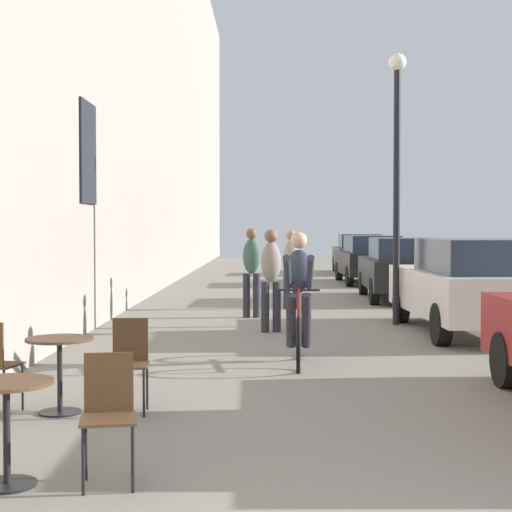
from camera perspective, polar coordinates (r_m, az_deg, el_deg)
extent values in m
cube|color=black|center=(13.77, -11.85, 7.19)|extent=(0.04, 1.10, 1.70)
cylinder|color=black|center=(5.94, -17.26, -15.24)|extent=(0.40, 0.40, 0.02)
cylinder|color=black|center=(5.85, -17.30, -11.98)|extent=(0.05, 0.05, 0.67)
cylinder|color=#4C331E|center=(5.78, -17.33, -8.61)|extent=(0.64, 0.64, 0.02)
cylinder|color=black|center=(5.55, -8.75, -14.09)|extent=(0.02, 0.02, 0.45)
cylinder|color=black|center=(5.56, -12.18, -14.09)|extent=(0.02, 0.02, 0.45)
cylinder|color=black|center=(5.87, -8.77, -13.21)|extent=(0.02, 0.02, 0.45)
cylinder|color=black|center=(5.87, -12.01, -13.22)|extent=(0.02, 0.02, 0.45)
cube|color=#4C331E|center=(5.65, -10.44, -11.35)|extent=(0.44, 0.44, 0.02)
cube|color=#4C331E|center=(5.78, -10.42, -8.82)|extent=(0.34, 0.08, 0.42)
cylinder|color=black|center=(7.98, -13.76, -10.73)|extent=(0.40, 0.40, 0.02)
cylinder|color=black|center=(7.91, -13.78, -8.27)|extent=(0.05, 0.05, 0.67)
cylinder|color=#4C331E|center=(7.86, -13.80, -5.76)|extent=(0.64, 0.64, 0.02)
cylinder|color=black|center=(8.16, -16.26, -8.94)|extent=(0.02, 0.02, 0.45)
cylinder|color=black|center=(7.89, -17.47, -9.33)|extent=(0.02, 0.02, 0.45)
cylinder|color=black|center=(7.63, -7.98, -9.64)|extent=(0.02, 0.02, 0.45)
cylinder|color=black|center=(7.67, -10.41, -9.59)|extent=(0.02, 0.02, 0.45)
cylinder|color=black|center=(7.94, -7.74, -9.17)|extent=(0.02, 0.02, 0.45)
cylinder|color=black|center=(7.98, -10.08, -9.13)|extent=(0.02, 0.02, 0.45)
cube|color=#4C331E|center=(7.76, -9.06, -7.68)|extent=(0.40, 0.40, 0.02)
cube|color=#4C331E|center=(7.90, -8.91, -5.89)|extent=(0.34, 0.04, 0.42)
torus|color=black|center=(9.86, 3.03, -6.34)|extent=(0.08, 0.71, 0.71)
torus|color=black|center=(10.90, 3.05, -5.54)|extent=(0.08, 0.71, 0.71)
cylinder|color=maroon|center=(10.78, 3.05, -4.10)|extent=(0.05, 0.22, 0.58)
cylinder|color=maroon|center=(10.25, 3.05, -2.54)|extent=(0.07, 0.83, 0.14)
cylinder|color=maroon|center=(9.84, 3.03, -4.39)|extent=(0.04, 0.09, 0.67)
cylinder|color=maroon|center=(10.40, 3.04, -5.68)|extent=(0.08, 1.00, 0.12)
cylinder|color=black|center=(9.84, 3.04, -2.44)|extent=(0.52, 0.05, 0.03)
ellipsoid|color=black|center=(10.66, 3.05, -2.47)|extent=(0.12, 0.24, 0.06)
ellipsoid|color=#2D3342|center=(10.56, 3.06, -1.02)|extent=(0.35, 0.36, 0.59)
sphere|color=tan|center=(10.51, 3.06, 1.12)|extent=(0.22, 0.22, 0.22)
cylinder|color=#26262D|center=(10.54, 3.59, -4.60)|extent=(0.15, 0.40, 0.75)
cylinder|color=#26262D|center=(10.54, 2.50, -4.60)|extent=(0.15, 0.40, 0.75)
cylinder|color=#2D3342|center=(10.17, 3.85, -1.17)|extent=(0.11, 0.75, 0.48)
cylinder|color=#2D3342|center=(10.18, 2.24, -1.17)|extent=(0.14, 0.75, 0.48)
cylinder|color=#26262D|center=(13.58, 1.48, -3.64)|extent=(0.14, 0.14, 0.85)
cylinder|color=#26262D|center=(13.54, 0.65, -3.65)|extent=(0.14, 0.14, 0.85)
ellipsoid|color=gray|center=(13.51, 1.07, -0.42)|extent=(0.38, 0.30, 0.67)
sphere|color=brown|center=(13.49, 1.07, 1.43)|extent=(0.22, 0.22, 0.22)
cylinder|color=#26262D|center=(15.75, 0.04, -2.83)|extent=(0.14, 0.14, 0.86)
cylinder|color=#26262D|center=(15.78, -0.68, -2.82)|extent=(0.14, 0.14, 0.86)
ellipsoid|color=#38564C|center=(15.72, -0.32, -0.01)|extent=(0.36, 0.27, 0.68)
sphere|color=brown|center=(15.71, -0.32, 1.59)|extent=(0.22, 0.22, 0.22)
cylinder|color=#26262D|center=(17.55, 2.83, -2.38)|extent=(0.14, 0.14, 0.84)
cylinder|color=#26262D|center=(17.51, 2.19, -2.39)|extent=(0.14, 0.14, 0.84)
ellipsoid|color=#9E9384|center=(17.48, 2.52, 0.07)|extent=(0.37, 0.29, 0.66)
sphere|color=#A57A5B|center=(17.48, 2.52, 1.48)|extent=(0.22, 0.22, 0.22)
cylinder|color=black|center=(14.74, 9.96, 4.07)|extent=(0.12, 0.12, 4.60)
sphere|color=silver|center=(15.03, 10.02, 13.41)|extent=(0.32, 0.32, 0.32)
cylinder|color=black|center=(9.32, 17.37, -7.06)|extent=(0.21, 0.62, 0.62)
cube|color=beige|center=(13.93, 14.87, -2.50)|extent=(2.01, 4.51, 0.72)
cube|color=#283342|center=(13.39, 15.54, 0.02)|extent=(1.64, 2.46, 0.54)
cylinder|color=black|center=(15.19, 10.27, -3.47)|extent=(0.23, 0.65, 0.64)
cylinder|color=black|center=(15.61, 16.32, -3.37)|extent=(0.23, 0.65, 0.64)
cylinder|color=black|center=(12.34, 13.02, -4.75)|extent=(0.23, 0.65, 0.64)
cube|color=black|center=(20.02, 10.30, -1.18)|extent=(1.90, 4.33, 0.70)
cube|color=#283342|center=(19.49, 10.52, 0.52)|extent=(1.56, 2.35, 0.52)
cylinder|color=black|center=(21.35, 7.63, -1.91)|extent=(0.22, 0.62, 0.62)
cylinder|color=black|center=(21.56, 11.91, -1.90)|extent=(0.22, 0.62, 0.62)
cylinder|color=black|center=(18.55, 8.42, -2.50)|extent=(0.22, 0.62, 0.62)
cylinder|color=black|center=(18.78, 13.32, -2.48)|extent=(0.22, 0.62, 0.62)
cube|color=black|center=(25.68, 8.05, -0.47)|extent=(1.87, 4.31, 0.70)
cube|color=#283342|center=(25.16, 8.23, 0.86)|extent=(1.54, 2.34, 0.52)
cylinder|color=black|center=(27.00, 5.91, -1.08)|extent=(0.21, 0.62, 0.62)
cylinder|color=black|center=(27.22, 9.28, -1.07)|extent=(0.21, 0.62, 0.62)
cylinder|color=black|center=(24.20, 6.65, -1.44)|extent=(0.21, 0.62, 0.62)
cylinder|color=black|center=(24.45, 10.40, -1.43)|extent=(0.21, 0.62, 0.62)
cube|color=#23512D|center=(31.40, 7.27, -0.02)|extent=(1.87, 4.31, 0.70)
cube|color=#283342|center=(30.88, 7.35, 1.07)|extent=(1.54, 2.34, 0.52)
cylinder|color=black|center=(32.76, 5.65, -0.54)|extent=(0.21, 0.62, 0.62)
cylinder|color=black|center=(32.90, 8.45, -0.54)|extent=(0.21, 0.62, 0.62)
cylinder|color=black|center=(29.95, 5.97, -0.78)|extent=(0.21, 0.62, 0.62)
cylinder|color=black|center=(30.10, 9.02, -0.78)|extent=(0.21, 0.62, 0.62)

